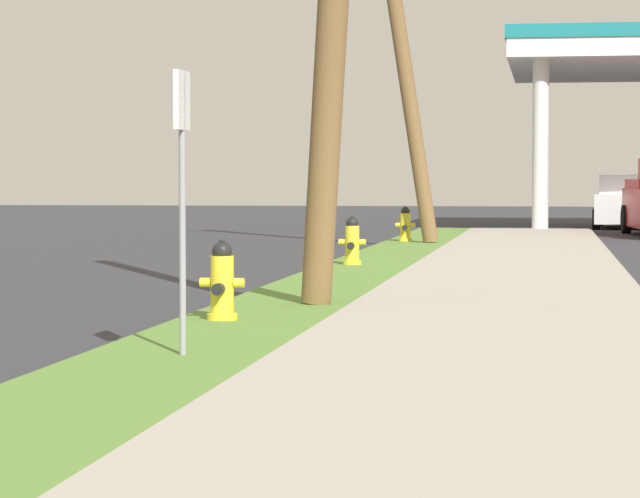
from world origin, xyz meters
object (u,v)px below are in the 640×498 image
object	(u,v)px
fire_hydrant_third	(352,244)
fire_hydrant_fourth	(405,226)
fire_hydrant_second	(222,285)
car_white_by_near_pump	(628,204)
utility_pole_background	(397,19)
street_sign_post	(182,152)

from	to	relation	value
fire_hydrant_third	fire_hydrant_fourth	distance (m)	8.71
fire_hydrant_second	car_white_by_near_pump	size ratio (longest dim) A/B	0.16
fire_hydrant_third	fire_hydrant_second	bearing A→B (deg)	-90.10
fire_hydrant_second	fire_hydrant_third	distance (m)	9.12
fire_hydrant_third	utility_pole_background	distance (m)	9.06
utility_pole_background	fire_hydrant_second	bearing A→B (deg)	-89.64
fire_hydrant_fourth	utility_pole_background	bearing A→B (deg)	-98.35
fire_hydrant_third	utility_pole_background	world-z (taller)	utility_pole_background
fire_hydrant_second	street_sign_post	world-z (taller)	street_sign_post
fire_hydrant_third	utility_pole_background	size ratio (longest dim) A/B	0.08
fire_hydrant_second	utility_pole_background	world-z (taller)	utility_pole_background
fire_hydrant_third	car_white_by_near_pump	size ratio (longest dim) A/B	0.16
street_sign_post	car_white_by_near_pump	size ratio (longest dim) A/B	0.46
car_white_by_near_pump	street_sign_post	bearing A→B (deg)	-98.44
fire_hydrant_second	fire_hydrant_third	bearing A→B (deg)	89.90
fire_hydrant_second	car_white_by_near_pump	xyz separation A→B (m)	(5.33, 31.07, 0.28)
fire_hydrant_second	utility_pole_background	size ratio (longest dim) A/B	0.08
fire_hydrant_second	street_sign_post	xyz separation A→B (m)	(0.32, -2.75, 1.19)
utility_pole_background	car_white_by_near_pump	size ratio (longest dim) A/B	1.98
fire_hydrant_fourth	utility_pole_background	world-z (taller)	utility_pole_background
fire_hydrant_second	fire_hydrant_third	xyz separation A→B (m)	(0.02, 9.12, 0.00)
fire_hydrant_third	street_sign_post	size ratio (longest dim) A/B	0.35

